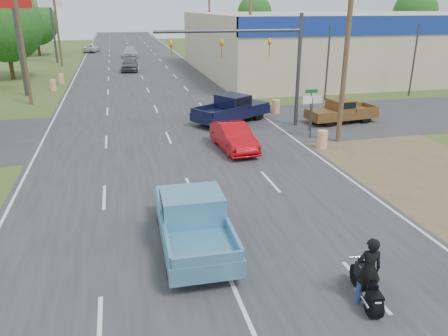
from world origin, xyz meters
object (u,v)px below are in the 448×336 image
object	(u,v)px
motorcycle	(367,289)
distant_car_white	(91,48)
red_convertible	(234,137)
distant_car_grey	(129,64)
blue_pickup	(192,218)
distant_car_silver	(130,52)
rider	(368,273)
navy_pickup	(233,108)
brown_pickup	(340,111)

from	to	relation	value
motorcycle	distant_car_white	distance (m)	71.55
red_convertible	distant_car_grey	xyz separation A→B (m)	(-4.30, 32.63, 0.10)
blue_pickup	distant_car_silver	distance (m)	56.92
blue_pickup	distant_car_grey	world-z (taller)	blue_pickup
rider	distant_car_grey	world-z (taller)	rider
navy_pickup	distant_car_grey	bearing A→B (deg)	161.43
distant_car_silver	distant_car_white	world-z (taller)	distant_car_silver
distant_car_grey	navy_pickup	bearing A→B (deg)	-73.77
motorcycle	distant_car_grey	bearing A→B (deg)	104.96
distant_car_silver	motorcycle	bearing A→B (deg)	-84.39
distant_car_grey	distant_car_white	world-z (taller)	distant_car_grey
navy_pickup	motorcycle	bearing A→B (deg)	-35.26
motorcycle	blue_pickup	xyz separation A→B (m)	(-3.91, 4.17, 0.48)
rider	distant_car_white	distance (m)	71.51
red_convertible	brown_pickup	xyz separation A→B (m)	(8.45, 4.06, 0.08)
distant_car_grey	distant_car_silver	xyz separation A→B (m)	(0.64, 14.95, -0.05)
navy_pickup	distant_car_grey	world-z (taller)	navy_pickup
blue_pickup	navy_pickup	xyz separation A→B (m)	(5.40, 15.28, 0.01)
red_convertible	navy_pickup	world-z (taller)	navy_pickup
blue_pickup	distant_car_silver	world-z (taller)	blue_pickup
motorcycle	distant_car_white	size ratio (longest dim) A/B	0.43
red_convertible	motorcycle	size ratio (longest dim) A/B	2.22
distant_car_white	distant_car_silver	bearing A→B (deg)	130.41
red_convertible	distant_car_silver	distance (m)	47.72
rider	red_convertible	bearing A→B (deg)	-80.22
navy_pickup	distant_car_silver	xyz separation A→B (m)	(-5.18, 41.65, -0.16)
distant_car_white	motorcycle	bearing A→B (deg)	106.57
rider	navy_pickup	xyz separation A→B (m)	(1.48, 19.41, 0.02)
motorcycle	brown_pickup	xyz separation A→B (m)	(8.41, 17.57, 0.35)
red_convertible	navy_pickup	xyz separation A→B (m)	(1.53, 5.93, 0.22)
blue_pickup	distant_car_grey	size ratio (longest dim) A/B	1.15
navy_pickup	distant_car_grey	xyz separation A→B (m)	(-5.83, 26.69, -0.11)
rider	brown_pickup	bearing A→B (deg)	-106.02
rider	brown_pickup	distance (m)	19.45
distant_car_grey	distant_car_white	bearing A→B (deg)	106.21
brown_pickup	red_convertible	bearing A→B (deg)	109.40
blue_pickup	rider	bearing A→B (deg)	-45.37
motorcycle	distant_car_grey	size ratio (longest dim) A/B	0.41
motorcycle	brown_pickup	world-z (taller)	brown_pickup
rider	blue_pickup	size ratio (longest dim) A/B	0.33
motorcycle	distant_car_grey	distance (m)	46.35
blue_pickup	red_convertible	bearing A→B (deg)	68.73
brown_pickup	distant_car_white	world-z (taller)	brown_pickup
rider	distant_car_grey	xyz separation A→B (m)	(-4.34, 46.11, -0.09)
navy_pickup	rider	bearing A→B (deg)	-35.25
distant_car_white	navy_pickup	bearing A→B (deg)	111.06
blue_pickup	distant_car_white	world-z (taller)	blue_pickup
blue_pickup	brown_pickup	world-z (taller)	blue_pickup
red_convertible	blue_pickup	bearing A→B (deg)	-116.93
rider	distant_car_silver	distance (m)	61.17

